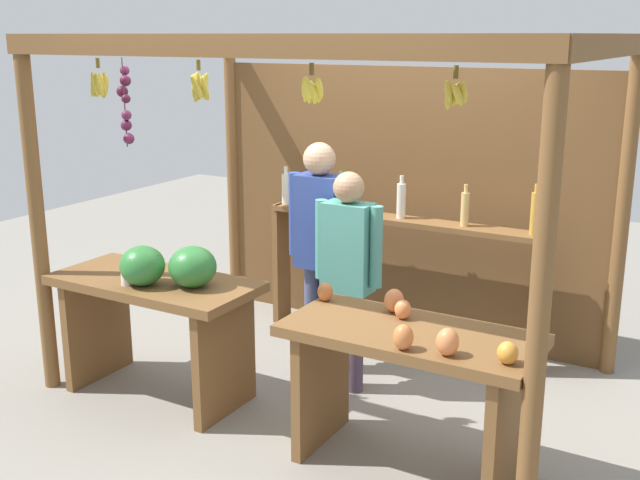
% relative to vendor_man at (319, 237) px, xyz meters
% --- Properties ---
extents(ground_plane, '(12.00, 12.00, 0.00)m').
position_rel_vendor_man_xyz_m(ground_plane, '(0.17, -0.08, -0.98)').
color(ground_plane, gray).
rests_on(ground_plane, ground).
extents(market_stall, '(3.37, 2.24, 2.33)m').
position_rel_vendor_man_xyz_m(market_stall, '(0.17, 0.41, 0.39)').
color(market_stall, brown).
rests_on(market_stall, ground).
extents(fruit_counter_left, '(1.36, 0.64, 1.06)m').
position_rel_vendor_man_xyz_m(fruit_counter_left, '(-0.67, -0.90, -0.30)').
color(fruit_counter_left, brown).
rests_on(fruit_counter_left, ground).
extents(fruit_counter_right, '(1.36, 0.65, 0.95)m').
position_rel_vendor_man_xyz_m(fruit_counter_right, '(1.07, -0.88, -0.38)').
color(fruit_counter_right, brown).
rests_on(fruit_counter_right, ground).
extents(bottle_shelf_unit, '(2.16, 0.22, 1.35)m').
position_rel_vendor_man_xyz_m(bottle_shelf_unit, '(0.27, 0.72, -0.20)').
color(bottle_shelf_unit, brown).
rests_on(bottle_shelf_unit, ground).
extents(vendor_man, '(0.48, 0.22, 1.63)m').
position_rel_vendor_man_xyz_m(vendor_man, '(0.00, 0.00, 0.00)').
color(vendor_man, '#4D557C').
rests_on(vendor_man, ground).
extents(vendor_woman, '(0.48, 0.20, 1.49)m').
position_rel_vendor_man_xyz_m(vendor_woman, '(0.32, -0.18, -0.10)').
color(vendor_woman, '#4B3B50').
rests_on(vendor_woman, ground).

